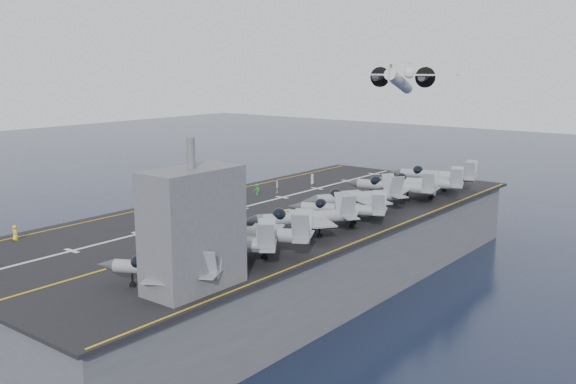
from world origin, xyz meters
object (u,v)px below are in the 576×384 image
Objects in this scene: tow_cart_a at (180,244)px; island_superstructure at (193,215)px; fighter_jet_0 at (166,267)px; transport_plane at (399,82)px.

island_superstructure is at bearing -36.68° from tow_cart_a.
transport_plane reaches higher than fighter_jet_0.
tow_cart_a is 0.07× the size of transport_plane.
tow_cart_a is at bearing 143.32° from island_superstructure.
island_superstructure is 0.97× the size of fighter_jet_0.
fighter_jet_0 is at bearing -47.65° from tow_cart_a.
fighter_jet_0 reaches higher than tow_cart_a.
fighter_jet_0 is 14.37m from tow_cart_a.
fighter_jet_0 is at bearing -135.80° from island_superstructure.
island_superstructure is 16.01m from tow_cart_a.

